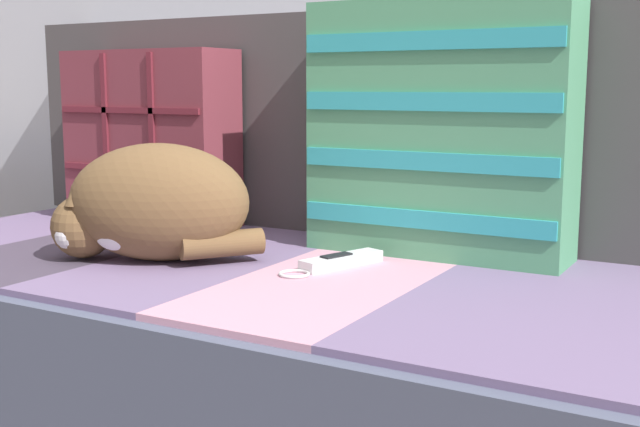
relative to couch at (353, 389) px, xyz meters
The scene contains 6 objects.
couch is the anchor object (origin of this frame).
sofa_backrest 0.53m from the couch, 90.00° to the left, with size 1.92×0.14×0.43m.
throw_pillow_quilted 0.71m from the couch, 162.75° to the left, with size 0.38×0.14×0.36m.
throw_pillow_striped 0.46m from the couch, 68.52° to the left, with size 0.45×0.14×0.43m.
sleeping_cat 0.45m from the couch, 162.11° to the right, with size 0.35×0.29×0.20m.
game_remote_far 0.21m from the couch, behind, with size 0.11×0.21×0.02m.
Camera 1 is at (0.57, -0.96, 0.69)m, focal length 45.00 mm.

